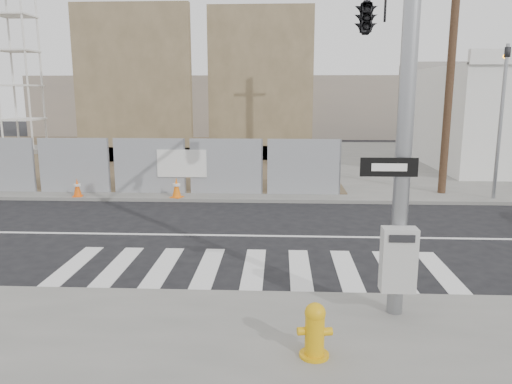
{
  "coord_description": "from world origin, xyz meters",
  "views": [
    {
      "loc": [
        0.54,
        -12.77,
        3.79
      ],
      "look_at": [
        -0.02,
        -1.01,
        1.4
      ],
      "focal_mm": 35.0,
      "sensor_mm": 36.0,
      "label": 1
    }
  ],
  "objects_px": {
    "signal_pole": "(376,42)",
    "traffic_cone_d": "(177,188)",
    "traffic_cone_c": "(77,188)",
    "fire_hydrant": "(315,330)"
  },
  "relations": [
    {
      "from": "traffic_cone_c",
      "to": "fire_hydrant",
      "type": "bearing_deg",
      "value": -53.96
    },
    {
      "from": "fire_hydrant",
      "to": "traffic_cone_c",
      "type": "distance_m",
      "value": 13.02
    },
    {
      "from": "signal_pole",
      "to": "traffic_cone_d",
      "type": "height_order",
      "value": "signal_pole"
    },
    {
      "from": "signal_pole",
      "to": "traffic_cone_d",
      "type": "xyz_separation_m",
      "value": [
        -5.56,
        6.27,
        -4.32
      ]
    },
    {
      "from": "signal_pole",
      "to": "traffic_cone_c",
      "type": "bearing_deg",
      "value": 145.47
    },
    {
      "from": "signal_pole",
      "to": "fire_hydrant",
      "type": "height_order",
      "value": "signal_pole"
    },
    {
      "from": "signal_pole",
      "to": "traffic_cone_d",
      "type": "relative_size",
      "value": 9.95
    },
    {
      "from": "traffic_cone_c",
      "to": "traffic_cone_d",
      "type": "xyz_separation_m",
      "value": [
        3.55,
        0.0,
        0.03
      ]
    },
    {
      "from": "signal_pole",
      "to": "traffic_cone_c",
      "type": "relative_size",
      "value": 10.92
    },
    {
      "from": "signal_pole",
      "to": "traffic_cone_c",
      "type": "height_order",
      "value": "signal_pole"
    }
  ]
}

